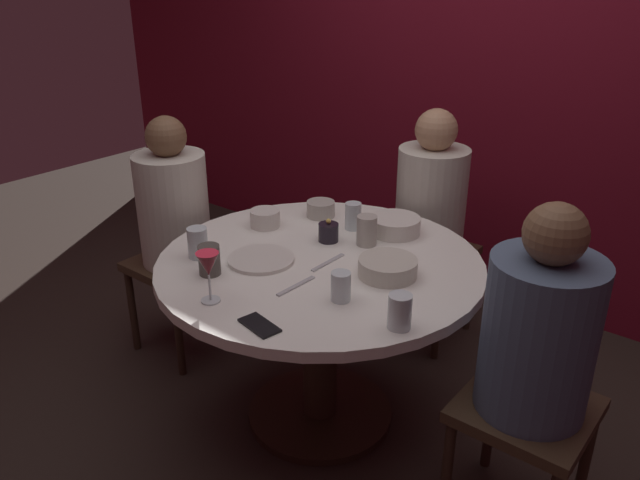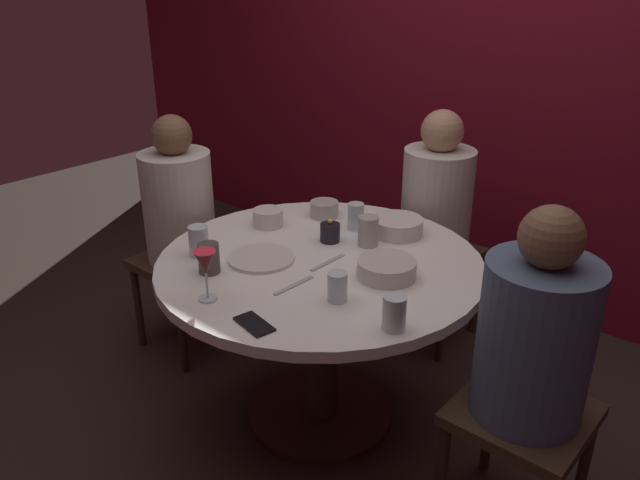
% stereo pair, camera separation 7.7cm
% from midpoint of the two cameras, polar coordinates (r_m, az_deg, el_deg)
% --- Properties ---
extents(ground_plane, '(8.00, 8.00, 0.00)m').
position_cam_midpoint_polar(ground_plane, '(2.76, 0.83, -15.53)').
color(ground_plane, '#2D231E').
extents(back_wall, '(6.00, 0.10, 2.60)m').
position_cam_midpoint_polar(back_wall, '(3.44, 17.63, 15.29)').
color(back_wall, maroon).
rests_on(back_wall, ground).
extents(dining_table, '(1.23, 1.23, 0.73)m').
position_cam_midpoint_polar(dining_table, '(2.44, 0.90, -5.30)').
color(dining_table, white).
rests_on(dining_table, ground).
extents(seated_diner_left, '(0.40, 0.40, 1.15)m').
position_cam_midpoint_polar(seated_diner_left, '(2.94, -11.92, 2.64)').
color(seated_diner_left, '#3F2D1E').
rests_on(seated_diner_left, ground).
extents(seated_diner_back, '(0.40, 0.40, 1.15)m').
position_cam_midpoint_polar(seated_diner_back, '(3.02, 11.22, 3.29)').
color(seated_diner_back, '#3F2D1E').
rests_on(seated_diner_back, ground).
extents(seated_diner_right, '(0.40, 0.40, 1.15)m').
position_cam_midpoint_polar(seated_diner_right, '(2.02, 19.84, -8.88)').
color(seated_diner_right, '#3F2D1E').
rests_on(seated_diner_right, ground).
extents(candle_holder, '(0.08, 0.08, 0.10)m').
position_cam_midpoint_polar(candle_holder, '(2.51, 1.79, 0.69)').
color(candle_holder, black).
rests_on(candle_holder, dining_table).
extents(wine_glass, '(0.08, 0.08, 0.18)m').
position_cam_midpoint_polar(wine_glass, '(2.06, -9.30, -2.21)').
color(wine_glass, silver).
rests_on(wine_glass, dining_table).
extents(dinner_plate, '(0.25, 0.25, 0.01)m').
position_cam_midpoint_polar(dinner_plate, '(2.37, -4.43, -1.66)').
color(dinner_plate, silver).
rests_on(dinner_plate, dining_table).
extents(cell_phone, '(0.15, 0.10, 0.01)m').
position_cam_midpoint_polar(cell_phone, '(1.96, -4.86, -7.60)').
color(cell_phone, black).
rests_on(cell_phone, dining_table).
extents(bowl_serving_large, '(0.12, 0.12, 0.07)m').
position_cam_midpoint_polar(bowl_serving_large, '(2.75, 1.19, 2.82)').
color(bowl_serving_large, '#B2ADA3').
rests_on(bowl_serving_large, dining_table).
extents(bowl_salad_center, '(0.13, 0.13, 0.07)m').
position_cam_midpoint_polar(bowl_salad_center, '(2.66, -3.90, 2.03)').
color(bowl_salad_center, silver).
rests_on(bowl_salad_center, dining_table).
extents(bowl_small_white, '(0.21, 0.21, 0.07)m').
position_cam_midpoint_polar(bowl_small_white, '(2.60, 7.86, 1.23)').
color(bowl_small_white, silver).
rests_on(bowl_small_white, dining_table).
extents(bowl_sauce_side, '(0.21, 0.21, 0.06)m').
position_cam_midpoint_polar(bowl_sauce_side, '(2.24, 7.02, -2.59)').
color(bowl_sauce_side, beige).
rests_on(bowl_sauce_side, dining_table).
extents(cup_near_candle, '(0.08, 0.08, 0.11)m').
position_cam_midpoint_polar(cup_near_candle, '(2.28, -9.08, -1.64)').
color(cup_near_candle, '#4C4742').
rests_on(cup_near_candle, dining_table).
extents(cup_by_left_diner, '(0.07, 0.07, 0.11)m').
position_cam_midpoint_polar(cup_by_left_diner, '(2.62, 4.09, 2.13)').
color(cup_by_left_diner, silver).
rests_on(cup_by_left_diner, dining_table).
extents(cup_by_right_diner, '(0.07, 0.07, 0.11)m').
position_cam_midpoint_polar(cup_by_right_diner, '(1.93, 7.88, -6.56)').
color(cup_by_right_diner, silver).
rests_on(cup_by_right_diner, dining_table).
extents(cup_center_front, '(0.07, 0.07, 0.10)m').
position_cam_midpoint_polar(cup_center_front, '(2.07, 2.65, -4.25)').
color(cup_center_front, silver).
rests_on(cup_center_front, dining_table).
extents(cup_far_edge, '(0.08, 0.08, 0.12)m').
position_cam_midpoint_polar(cup_far_edge, '(2.41, -10.02, -0.09)').
color(cup_far_edge, silver).
rests_on(cup_far_edge, dining_table).
extents(cup_beside_wine, '(0.08, 0.08, 0.12)m').
position_cam_midpoint_polar(cup_beside_wine, '(2.47, 5.26, 0.80)').
color(cup_beside_wine, '#B2ADA3').
rests_on(cup_beside_wine, dining_table).
extents(fork_near_plate, '(0.02, 0.18, 0.01)m').
position_cam_midpoint_polar(fork_near_plate, '(2.34, 1.64, -2.06)').
color(fork_near_plate, '#B7B7BC').
rests_on(fork_near_plate, dining_table).
extents(knife_near_plate, '(0.02, 0.18, 0.01)m').
position_cam_midpoint_polar(knife_near_plate, '(2.18, -1.37, -4.15)').
color(knife_near_plate, '#B7B7BC').
rests_on(knife_near_plate, dining_table).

